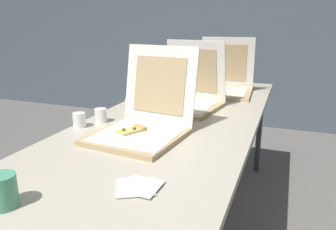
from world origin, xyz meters
TOP-DOWN VIEW (x-y plane):
  - wall_back at (0.00, 3.04)m, footprint 10.00×0.10m
  - table at (0.00, 0.64)m, footprint 0.85×2.32m
  - pizza_box_front at (-0.04, 0.31)m, footprint 0.41×0.48m
  - pizza_box_middle at (-0.00, 0.84)m, footprint 0.42×0.42m
  - pizza_box_back at (0.13, 1.30)m, footprint 0.39×0.39m
  - cup_white_far at (-0.24, 1.02)m, footprint 0.06×0.06m
  - cup_white_near_center at (-0.32, 0.42)m, footprint 0.06×0.06m
  - cup_white_near_left at (-0.38, 0.31)m, footprint 0.06×0.06m
  - cup_white_mid at (-0.28, 0.66)m, footprint 0.06×0.06m
  - cup_printed_front at (-0.16, -0.36)m, footprint 0.08×0.08m
  - napkin_pile at (0.14, -0.13)m, footprint 0.16×0.17m

SIDE VIEW (x-z plane):
  - table at x=0.00m, z-range 0.32..1.07m
  - napkin_pile at x=0.14m, z-range 0.74..0.75m
  - cup_white_far at x=-0.24m, z-range 0.74..0.81m
  - cup_white_near_center at x=-0.32m, z-range 0.74..0.81m
  - cup_white_near_left at x=-0.38m, z-range 0.74..0.81m
  - cup_white_mid at x=-0.28m, z-range 0.74..0.81m
  - cup_printed_front at x=-0.16m, z-range 0.74..0.84m
  - pizza_box_front at x=-0.04m, z-range 0.60..0.99m
  - pizza_box_back at x=0.13m, z-range 0.60..0.99m
  - pizza_box_middle at x=0.00m, z-range 0.60..0.99m
  - wall_back at x=0.00m, z-range 0.00..2.60m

